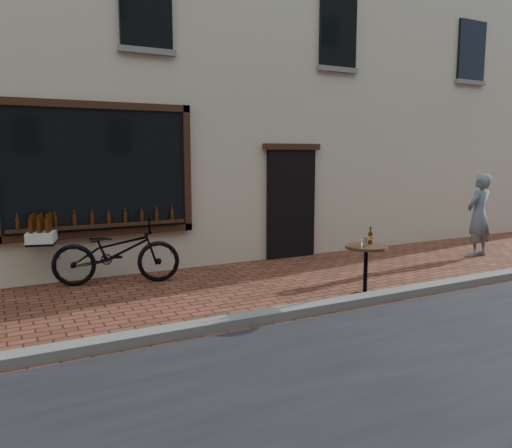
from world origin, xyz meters
name	(u,v)px	position (x,y,z in m)	size (l,w,h in m)	color
ground	(306,319)	(0.00, 0.00, 0.00)	(90.00, 90.00, 0.00)	#542B1B
kerb	(298,311)	(0.00, 0.20, 0.06)	(90.00, 0.25, 0.12)	slate
shop_building	(152,27)	(0.00, 6.50, 5.00)	(28.00, 6.20, 10.00)	#C2B099
cargo_bicycle	(114,251)	(-1.79, 2.97, 0.54)	(2.42, 1.23, 1.14)	black
bistro_table	(366,261)	(1.31, 0.41, 0.56)	(0.61, 0.61, 1.05)	black
pedestrian	(479,215)	(5.40, 1.73, 0.86)	(0.63, 0.41, 1.72)	slate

